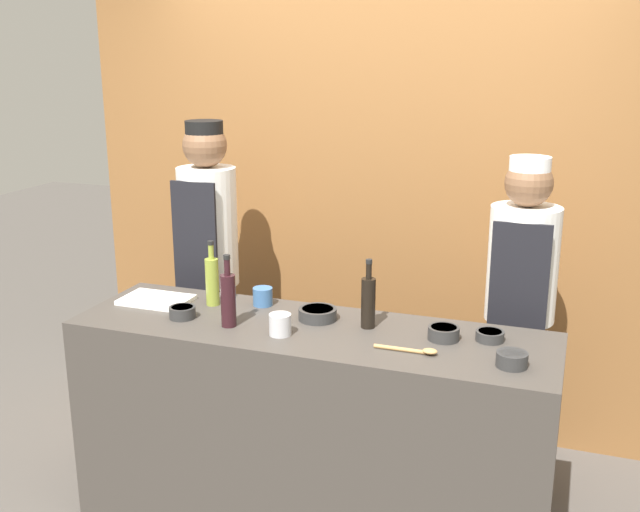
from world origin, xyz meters
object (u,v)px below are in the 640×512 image
(cutting_board, at_px, (156,300))
(bottle_oil, at_px, (212,280))
(wooden_spoon, at_px, (414,350))
(chef_left, at_px, (210,267))
(bottle_soy, at_px, (368,301))
(sauce_bowl_yellow, at_px, (512,359))
(cup_blue, at_px, (263,296))
(bottle_wine, at_px, (228,298))
(sauce_bowl_red, at_px, (444,332))
(sauce_bowl_brown, at_px, (182,312))
(sauce_bowl_white, at_px, (318,313))
(chef_right, at_px, (519,315))
(sauce_bowl_purple, at_px, (490,335))
(cup_steel, at_px, (280,325))

(cutting_board, xyz_separation_m, bottle_oil, (0.26, 0.06, 0.11))
(wooden_spoon, xyz_separation_m, chef_left, (-1.26, 0.73, 0.00))
(bottle_soy, distance_m, wooden_spoon, 0.33)
(sauce_bowl_yellow, height_order, cup_blue, cup_blue)
(sauce_bowl_yellow, bearing_deg, bottle_wine, 178.70)
(sauce_bowl_red, height_order, wooden_spoon, sauce_bowl_red)
(sauce_bowl_brown, xyz_separation_m, bottle_oil, (0.04, 0.20, 0.09))
(sauce_bowl_white, distance_m, chef_right, 0.95)
(sauce_bowl_red, relative_size, bottle_oil, 0.42)
(bottle_soy, bearing_deg, bottle_oil, 177.04)
(sauce_bowl_purple, height_order, cup_blue, cup_blue)
(sauce_bowl_brown, distance_m, cup_blue, 0.37)
(sauce_bowl_brown, distance_m, chef_left, 0.73)
(cup_steel, bearing_deg, chef_right, 39.55)
(wooden_spoon, xyz_separation_m, chef_right, (0.33, 0.73, -0.07))
(sauce_bowl_red, distance_m, bottle_wine, 0.90)
(chef_left, bearing_deg, sauce_bowl_red, -22.51)
(chef_left, xyz_separation_m, chef_right, (1.59, 0.00, -0.07))
(sauce_bowl_purple, relative_size, sauce_bowl_red, 0.90)
(cutting_board, height_order, bottle_soy, bottle_soy)
(sauce_bowl_brown, height_order, wooden_spoon, sauce_bowl_brown)
(bottle_oil, distance_m, bottle_soy, 0.74)
(sauce_bowl_yellow, distance_m, cutting_board, 1.63)
(sauce_bowl_brown, bearing_deg, chef_right, 26.90)
(cutting_board, bearing_deg, cup_blue, 14.64)
(chef_right, bearing_deg, sauce_bowl_brown, -153.10)
(sauce_bowl_yellow, height_order, chef_left, chef_left)
(sauce_bowl_red, bearing_deg, chef_right, 66.01)
(chef_left, bearing_deg, cup_blue, -40.46)
(sauce_bowl_yellow, height_order, chef_right, chef_right)
(sauce_bowl_red, bearing_deg, cutting_board, 179.51)
(cup_steel, bearing_deg, sauce_bowl_purple, 15.37)
(sauce_bowl_white, relative_size, sauce_bowl_brown, 1.45)
(chef_right, bearing_deg, cutting_board, -160.94)
(sauce_bowl_purple, height_order, cup_steel, cup_steel)
(cup_steel, bearing_deg, wooden_spoon, -0.29)
(bottle_wine, relative_size, chef_right, 0.19)
(sauce_bowl_purple, distance_m, cutting_board, 1.51)
(chef_left, bearing_deg, wooden_spoon, -30.12)
(sauce_bowl_yellow, bearing_deg, wooden_spoon, 179.57)
(sauce_bowl_yellow, distance_m, chef_right, 0.74)
(sauce_bowl_brown, bearing_deg, wooden_spoon, -2.41)
(sauce_bowl_red, bearing_deg, sauce_bowl_purple, 15.81)
(cutting_board, distance_m, bottle_soy, 1.01)
(bottle_wine, bearing_deg, chef_left, 123.25)
(cup_steel, xyz_separation_m, chef_left, (-0.71, 0.73, -0.03))
(bottle_oil, bearing_deg, bottle_soy, -2.96)
(cutting_board, relative_size, cup_steel, 3.42)
(sauce_bowl_red, xyz_separation_m, wooden_spoon, (-0.08, -0.18, -0.02))
(sauce_bowl_brown, height_order, chef_right, chef_right)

